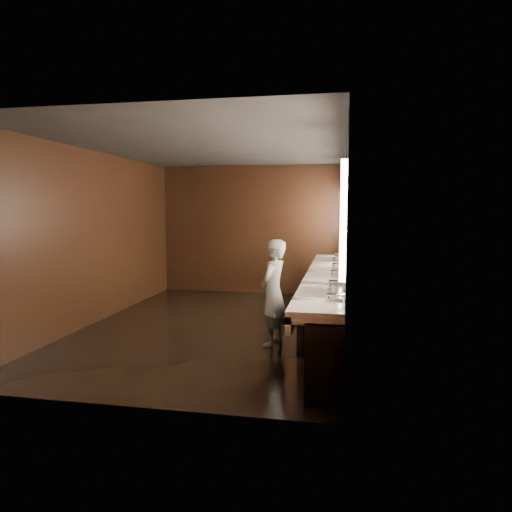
{
  "coord_description": "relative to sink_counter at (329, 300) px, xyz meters",
  "views": [
    {
      "loc": [
        1.96,
        -6.85,
        1.87
      ],
      "look_at": [
        0.67,
        0.0,
        1.14
      ],
      "focal_mm": 32.0,
      "sensor_mm": 36.0,
      "label": 1
    }
  ],
  "objects": [
    {
      "name": "floor",
      "position": [
        -1.79,
        -0.0,
        -0.5
      ],
      "size": [
        6.0,
        6.0,
        0.0
      ],
      "primitive_type": "plane",
      "color": "black",
      "rests_on": "ground"
    },
    {
      "name": "ceiling",
      "position": [
        -1.79,
        -0.0,
        2.3
      ],
      "size": [
        4.0,
        6.0,
        0.02
      ],
      "primitive_type": "cube",
      "color": "#2D2D2B",
      "rests_on": "wall_back"
    },
    {
      "name": "trash_bin",
      "position": [
        -0.22,
        -1.13,
        -0.24
      ],
      "size": [
        0.43,
        0.43,
        0.5
      ],
      "primitive_type": "cylinder",
      "rotation": [
        0.0,
        0.0,
        0.42
      ],
      "color": "black",
      "rests_on": "floor"
    },
    {
      "name": "mirror_band",
      "position": [
        0.19,
        -0.0,
        1.25
      ],
      "size": [
        0.06,
        5.03,
        1.15
      ],
      "color": "#FAE1CA",
      "rests_on": "wall_right"
    },
    {
      "name": "sink_counter",
      "position": [
        0.0,
        0.0,
        0.0
      ],
      "size": [
        0.55,
        5.4,
        1.01
      ],
      "color": "black",
      "rests_on": "floor"
    },
    {
      "name": "wall_right",
      "position": [
        0.21,
        -0.0,
        0.9
      ],
      "size": [
        0.02,
        6.0,
        2.8
      ],
      "primitive_type": "cube",
      "color": "black",
      "rests_on": "floor"
    },
    {
      "name": "wall_left",
      "position": [
        -3.79,
        -0.0,
        0.9
      ],
      "size": [
        0.02,
        6.0,
        2.8
      ],
      "primitive_type": "cube",
      "color": "black",
      "rests_on": "floor"
    },
    {
      "name": "wall_front",
      "position": [
        -1.79,
        -3.0,
        0.9
      ],
      "size": [
        4.0,
        0.02,
        2.8
      ],
      "primitive_type": "cube",
      "color": "black",
      "rests_on": "floor"
    },
    {
      "name": "person",
      "position": [
        -0.74,
        -0.8,
        0.23
      ],
      "size": [
        0.48,
        0.6,
        1.45
      ],
      "primitive_type": "imported",
      "rotation": [
        0.0,
        0.0,
        -1.84
      ],
      "color": "#7DA5BB",
      "rests_on": "floor"
    },
    {
      "name": "wall_back",
      "position": [
        -1.79,
        3.0,
        0.9
      ],
      "size": [
        4.0,
        0.02,
        2.8
      ],
      "primitive_type": "cube",
      "color": "black",
      "rests_on": "floor"
    }
  ]
}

